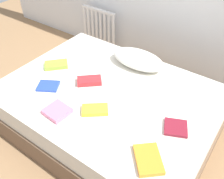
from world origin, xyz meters
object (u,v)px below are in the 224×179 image
object	(u,v)px
pillow	(138,59)
textbook_yellow	(95,110)
textbook_maroon	(176,128)
textbook_pink	(57,111)
bed	(109,110)
radiator	(99,27)
textbook_orange	(148,159)
textbook_lime	(56,65)
textbook_red	(89,81)
textbook_blue	(48,86)

from	to	relation	value
pillow	textbook_yellow	bearing A→B (deg)	-85.74
textbook_maroon	textbook_pink	xyz separation A→B (m)	(-0.88, -0.42, 0.01)
bed	textbook_yellow	xyz separation A→B (m)	(0.06, -0.29, 0.27)
radiator	textbook_maroon	world-z (taller)	radiator
textbook_maroon	textbook_orange	bearing A→B (deg)	-119.32
textbook_yellow	textbook_lime	world-z (taller)	same
bed	radiator	world-z (taller)	radiator
pillow	textbook_orange	bearing A→B (deg)	-55.49
textbook_red	textbook_yellow	distance (m)	0.40
textbook_blue	textbook_orange	bearing A→B (deg)	-38.28
bed	radiator	size ratio (longest dim) A/B	3.54
textbook_maroon	textbook_blue	distance (m)	1.22
textbook_pink	textbook_orange	world-z (taller)	textbook_pink
textbook_maroon	textbook_blue	world-z (taller)	textbook_maroon
radiator	textbook_blue	distance (m)	1.60
textbook_maroon	bed	bearing A→B (deg)	149.94
textbook_red	textbook_maroon	bearing A→B (deg)	-45.65
textbook_maroon	textbook_blue	bearing A→B (deg)	165.94
textbook_pink	textbook_lime	distance (m)	0.71
textbook_maroon	textbook_orange	distance (m)	0.38
textbook_pink	textbook_blue	size ratio (longest dim) A/B	1.00
bed	textbook_pink	distance (m)	0.59
textbook_yellow	textbook_blue	bearing A→B (deg)	141.15
textbook_pink	textbook_lime	bearing A→B (deg)	140.15
textbook_lime	textbook_orange	bearing A→B (deg)	-65.66
textbook_orange	radiator	bearing A→B (deg)	-175.81
radiator	textbook_red	bearing A→B (deg)	-55.39
textbook_yellow	textbook_orange	bearing A→B (deg)	-54.28
bed	pillow	xyz separation A→B (m)	(0.01, 0.51, 0.33)
textbook_orange	textbook_blue	size ratio (longest dim) A/B	1.26
bed	textbook_red	bearing A→B (deg)	-176.59
bed	pillow	bearing A→B (deg)	89.42
radiator	textbook_red	distance (m)	1.48
textbook_yellow	textbook_blue	distance (m)	0.57
textbook_pink	textbook_maroon	bearing A→B (deg)	29.55
pillow	textbook_lime	bearing A→B (deg)	-143.61
pillow	textbook_maroon	xyz separation A→B (m)	(0.70, -0.58, -0.07)
radiator	textbook_blue	xyz separation A→B (m)	(0.56, -1.49, 0.14)
textbook_red	textbook_yellow	bearing A→B (deg)	-85.73
pillow	textbook_pink	world-z (taller)	pillow
textbook_yellow	textbook_orange	distance (m)	0.63
textbook_maroon	radiator	bearing A→B (deg)	119.82
textbook_orange	textbook_blue	bearing A→B (deg)	-140.03
textbook_maroon	textbook_yellow	size ratio (longest dim) A/B	0.81
radiator	pillow	xyz separation A→B (m)	(1.07, -0.69, 0.21)
textbook_lime	textbook_red	bearing A→B (deg)	-49.06
bed	textbook_yellow	distance (m)	0.40
pillow	radiator	bearing A→B (deg)	147.23
textbook_maroon	textbook_yellow	world-z (taller)	textbook_yellow
pillow	textbook_yellow	xyz separation A→B (m)	(0.06, -0.80, -0.06)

